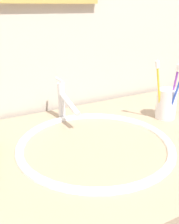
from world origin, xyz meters
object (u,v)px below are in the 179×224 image
Objects in this scene: toothbrush_purple at (174,88)px; toothbrush_cup at (166,104)px; faucet at (64,101)px; toothbrush_blue at (177,90)px; toothbrush_yellow at (159,87)px.

toothbrush_cup is at bearing 119.41° from toothbrush_purple.
toothbrush_blue is at bearing -32.07° from faucet.
toothbrush_cup is 0.08m from toothbrush_yellow.
faucet is 0.32m from toothbrush_yellow.
toothbrush_yellow reaches higher than toothbrush_blue.
faucet is at bearing 151.04° from toothbrush_yellow.
faucet is 0.87× the size of toothbrush_blue.
faucet is 0.37m from toothbrush_purple.
toothbrush_purple is (0.33, -0.17, 0.04)m from faucet.
toothbrush_yellow is (0.28, -0.15, 0.05)m from faucet.
toothbrush_blue is (0.31, -0.20, 0.05)m from faucet.
toothbrush_blue is at bearing -49.01° from toothbrush_yellow.
faucet is 0.37m from toothbrush_blue.
toothbrush_purple is at bearing 61.89° from toothbrush_blue.
toothbrush_blue is at bearing -96.03° from toothbrush_cup.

